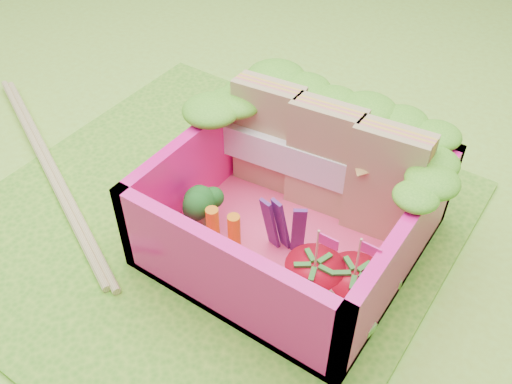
{
  "coord_description": "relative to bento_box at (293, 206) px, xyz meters",
  "views": [
    {
      "loc": [
        1.54,
        -1.75,
        2.43
      ],
      "look_at": [
        0.24,
        0.15,
        0.28
      ],
      "focal_mm": 40.0,
      "sensor_mm": 36.0,
      "label": 1
    }
  ],
  "objects": [
    {
      "name": "lettuce_ruffle",
      "position": [
        -0.0,
        0.44,
        0.33
      ],
      "size": [
        1.43,
        0.77,
        0.11
      ],
      "color": "#37951B",
      "rests_on": "bento_box"
    },
    {
      "name": "sandwich_stack",
      "position": [
        0.0,
        0.31,
        0.11
      ],
      "size": [
        1.25,
        0.31,
        0.69
      ],
      "color": "tan",
      "rests_on": "bento_floor"
    },
    {
      "name": "carrot_sticks",
      "position": [
        -0.26,
        -0.29,
        -0.09
      ],
      "size": [
        0.16,
        0.13,
        0.28
      ],
      "color": "orange",
      "rests_on": "bento_floor"
    },
    {
      "name": "strawberry_left",
      "position": [
        0.32,
        -0.34,
        -0.08
      ],
      "size": [
        0.29,
        0.29,
        0.53
      ],
      "color": "red",
      "rests_on": "bento_floor"
    },
    {
      "name": "bento_floor",
      "position": [
        0.0,
        0.0,
        -0.25
      ],
      "size": [
        1.3,
        1.3,
        0.05
      ],
      "primitive_type": "cube",
      "color": "#FB4075",
      "rests_on": "placemat"
    },
    {
      "name": "ground",
      "position": [
        -0.48,
        -0.15,
        -0.31
      ],
      "size": [
        14.0,
        14.0,
        0.0
      ],
      "primitive_type": "plane",
      "color": "#95C437",
      "rests_on": "ground"
    },
    {
      "name": "snap_peas",
      "position": [
        0.31,
        -0.26,
        -0.2
      ],
      "size": [
        0.74,
        0.54,
        0.05
      ],
      "color": "#72BE3B",
      "rests_on": "bento_floor"
    },
    {
      "name": "bento_box",
      "position": [
        0.0,
        0.0,
        0.0
      ],
      "size": [
        1.3,
        1.3,
        0.55
      ],
      "color": "#FF158C",
      "rests_on": "placemat"
    },
    {
      "name": "strawberry_right",
      "position": [
        0.5,
        -0.28,
        -0.08
      ],
      "size": [
        0.28,
        0.28,
        0.52
      ],
      "color": "red",
      "rests_on": "bento_floor"
    },
    {
      "name": "chopsticks",
      "position": [
        -1.6,
        -0.36,
        -0.25
      ],
      "size": [
        2.15,
        1.02,
        0.05
      ],
      "color": "tan",
      "rests_on": "placemat"
    },
    {
      "name": "purple_wedges",
      "position": [
        0.02,
        -0.13,
        -0.04
      ],
      "size": [
        0.22,
        0.09,
        0.38
      ],
      "color": "#491958",
      "rests_on": "bento_floor"
    },
    {
      "name": "broccoli",
      "position": [
        -0.44,
        -0.25,
        -0.04
      ],
      "size": [
        0.31,
        0.31,
        0.27
      ],
      "color": "#649247",
      "rests_on": "bento_floor"
    },
    {
      "name": "placemat",
      "position": [
        -0.48,
        -0.15,
        -0.29
      ],
      "size": [
        2.6,
        2.6,
        0.03
      ],
      "primitive_type": "cube",
      "color": "#51A425",
      "rests_on": "ground"
    }
  ]
}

